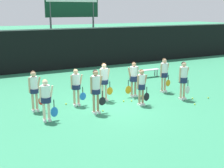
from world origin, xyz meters
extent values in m
plane|color=#2D7F56|center=(0.00, 0.00, 0.00)|extent=(140.00, 140.00, 0.00)
cube|color=black|center=(0.00, 8.94, 1.39)|extent=(60.00, 0.06, 2.78)
cube|color=slate|center=(0.00, 8.94, 2.82)|extent=(60.00, 0.08, 0.08)
cylinder|color=#515156|center=(0.55, 10.74, 2.46)|extent=(0.14, 0.14, 4.92)
cylinder|color=#515156|center=(3.95, 10.74, 2.46)|extent=(0.14, 0.14, 4.92)
cube|color=#0F3823|center=(2.25, 10.74, 4.23)|extent=(4.14, 0.12, 1.38)
cube|color=white|center=(2.25, 10.67, 4.78)|extent=(3.97, 0.02, 0.28)
cube|color=#B2B2B7|center=(4.37, 4.06, 0.46)|extent=(2.01, 0.38, 0.04)
cylinder|color=slate|center=(5.20, 4.17, 0.22)|extent=(0.06, 0.06, 0.44)
cylinder|color=slate|center=(5.19, 3.92, 0.22)|extent=(0.06, 0.06, 0.44)
cylinder|color=slate|center=(3.55, 4.19, 0.22)|extent=(0.06, 0.06, 0.44)
cylinder|color=slate|center=(3.55, 3.94, 0.22)|extent=(0.06, 0.06, 0.44)
cylinder|color=beige|center=(-3.11, -0.66, 0.39)|extent=(0.10, 0.10, 0.77)
cylinder|color=beige|center=(-3.30, -0.64, 0.39)|extent=(0.10, 0.10, 0.77)
cube|color=white|center=(-3.11, -0.69, 0.04)|extent=(0.13, 0.25, 0.09)
cube|color=white|center=(-3.30, -0.67, 0.04)|extent=(0.13, 0.25, 0.09)
cylinder|color=#192347|center=(-3.20, -0.65, 0.84)|extent=(0.39, 0.39, 0.20)
cylinder|color=white|center=(-3.20, -0.65, 1.08)|extent=(0.34, 0.34, 0.63)
sphere|color=beige|center=(-3.20, -0.65, 1.50)|extent=(0.21, 0.21, 0.21)
sphere|color=#D8B772|center=(-3.20, -0.63, 1.53)|extent=(0.19, 0.19, 0.19)
cylinder|color=beige|center=(-3.00, -0.67, 1.07)|extent=(0.20, 0.10, 0.60)
cylinder|color=beige|center=(-3.40, -0.63, 1.07)|extent=(0.08, 0.08, 0.59)
cylinder|color=black|center=(-2.92, -0.70, 0.68)|extent=(0.03, 0.03, 0.29)
ellipsoid|color=blue|center=(-2.92, -0.70, 0.33)|extent=(0.29, 0.03, 0.40)
cylinder|color=tan|center=(-1.09, -0.70, 0.43)|extent=(0.10, 0.10, 0.86)
cylinder|color=tan|center=(-1.27, -0.71, 0.43)|extent=(0.10, 0.10, 0.86)
cube|color=white|center=(-1.08, -0.73, 0.04)|extent=(0.12, 0.24, 0.09)
cube|color=white|center=(-1.27, -0.74, 0.04)|extent=(0.12, 0.24, 0.09)
cylinder|color=#192347|center=(-1.18, -0.71, 0.93)|extent=(0.38, 0.38, 0.19)
cylinder|color=white|center=(-1.18, -0.71, 1.21)|extent=(0.33, 0.33, 0.70)
sphere|color=tan|center=(-1.18, -0.71, 1.68)|extent=(0.23, 0.23, 0.23)
sphere|color=black|center=(-1.18, -0.69, 1.71)|extent=(0.21, 0.21, 0.21)
cylinder|color=tan|center=(-0.97, -0.70, 1.20)|extent=(0.22, 0.08, 0.67)
cylinder|color=tan|center=(-1.37, -0.71, 1.20)|extent=(0.08, 0.08, 0.67)
cylinder|color=black|center=(-0.89, -0.72, 0.78)|extent=(0.03, 0.03, 0.26)
ellipsoid|color=black|center=(-0.89, -0.72, 0.48)|extent=(0.32, 0.03, 0.35)
cylinder|color=tan|center=(1.13, -0.64, 0.38)|extent=(0.10, 0.10, 0.77)
cylinder|color=tan|center=(0.96, -0.63, 0.38)|extent=(0.10, 0.10, 0.77)
cube|color=white|center=(1.12, -0.67, 0.04)|extent=(0.12, 0.24, 0.09)
cube|color=white|center=(0.96, -0.66, 0.04)|extent=(0.12, 0.24, 0.09)
cylinder|color=#192347|center=(1.04, -0.63, 0.85)|extent=(0.34, 0.34, 0.23)
cylinder|color=white|center=(1.04, -0.63, 1.08)|extent=(0.30, 0.30, 0.62)
sphere|color=tan|center=(1.04, -0.63, 1.49)|extent=(0.21, 0.21, 0.21)
sphere|color=#4C331E|center=(1.04, -0.61, 1.52)|extent=(0.19, 0.19, 0.19)
cylinder|color=tan|center=(1.23, -0.64, 1.06)|extent=(0.20, 0.08, 0.59)
cylinder|color=tan|center=(0.86, -0.63, 1.06)|extent=(0.08, 0.08, 0.59)
cylinder|color=black|center=(1.31, -0.66, 0.68)|extent=(0.03, 0.03, 0.27)
ellipsoid|color=black|center=(1.31, -0.66, 0.36)|extent=(0.29, 0.03, 0.38)
cylinder|color=tan|center=(3.34, -0.77, 0.43)|extent=(0.10, 0.10, 0.85)
cylinder|color=tan|center=(3.15, -0.77, 0.43)|extent=(0.10, 0.10, 0.85)
cube|color=white|center=(3.34, -0.80, 0.04)|extent=(0.11, 0.24, 0.09)
cube|color=white|center=(3.15, -0.80, 0.04)|extent=(0.11, 0.24, 0.09)
cylinder|color=#192347|center=(3.25, -0.77, 0.94)|extent=(0.40, 0.40, 0.26)
cylinder|color=white|center=(3.25, -0.77, 1.21)|extent=(0.35, 0.35, 0.70)
sphere|color=tan|center=(3.25, -0.77, 1.67)|extent=(0.22, 0.22, 0.22)
sphere|color=black|center=(3.25, -0.75, 1.70)|extent=(0.21, 0.21, 0.21)
cylinder|color=tan|center=(3.46, -0.77, 1.19)|extent=(0.21, 0.08, 0.67)
cylinder|color=tan|center=(3.04, -0.77, 1.19)|extent=(0.08, 0.08, 0.67)
cylinder|color=black|center=(3.54, -0.79, 0.77)|extent=(0.03, 0.03, 0.28)
ellipsoid|color=silver|center=(3.54, -0.79, 0.44)|extent=(0.27, 0.03, 0.38)
cylinder|color=tan|center=(-3.21, 0.72, 0.41)|extent=(0.10, 0.10, 0.81)
cylinder|color=tan|center=(-3.38, 0.72, 0.41)|extent=(0.10, 0.10, 0.81)
cube|color=white|center=(-3.21, 0.69, 0.04)|extent=(0.11, 0.24, 0.09)
cube|color=white|center=(-3.38, 0.69, 0.04)|extent=(0.11, 0.24, 0.09)
cylinder|color=#192347|center=(-3.30, 0.72, 0.87)|extent=(0.35, 0.35, 0.18)
cylinder|color=white|center=(-3.30, 0.72, 1.14)|extent=(0.30, 0.30, 0.66)
sphere|color=tan|center=(-3.30, 0.72, 1.58)|extent=(0.22, 0.22, 0.22)
sphere|color=#4C331E|center=(-3.30, 0.74, 1.61)|extent=(0.20, 0.20, 0.20)
cylinder|color=tan|center=(-3.10, 0.72, 1.13)|extent=(0.20, 0.08, 0.63)
cylinder|color=tan|center=(-3.48, 0.72, 1.13)|extent=(0.08, 0.08, 0.63)
cylinder|color=black|center=(-3.02, 0.70, 0.73)|extent=(0.03, 0.03, 0.26)
ellipsoid|color=red|center=(-3.02, 0.70, 0.42)|extent=(0.27, 0.03, 0.36)
cylinder|color=tan|center=(-1.40, 0.64, 0.39)|extent=(0.10, 0.10, 0.78)
cylinder|color=tan|center=(-1.58, 0.67, 0.39)|extent=(0.10, 0.10, 0.78)
cube|color=white|center=(-1.40, 0.61, 0.04)|extent=(0.15, 0.25, 0.09)
cube|color=white|center=(-1.58, 0.64, 0.04)|extent=(0.15, 0.25, 0.09)
cylinder|color=#192347|center=(-1.49, 0.65, 0.85)|extent=(0.38, 0.38, 0.20)
cylinder|color=white|center=(-1.49, 0.65, 1.09)|extent=(0.33, 0.33, 0.63)
sphere|color=tan|center=(-1.49, 0.65, 1.51)|extent=(0.21, 0.21, 0.21)
sphere|color=#D8B772|center=(-1.48, 0.67, 1.54)|extent=(0.19, 0.19, 0.19)
cylinder|color=tan|center=(-1.28, 0.62, 1.08)|extent=(0.21, 0.11, 0.60)
cylinder|color=tan|center=(-1.68, 0.68, 1.08)|extent=(0.08, 0.08, 0.60)
cylinder|color=black|center=(-1.21, 0.59, 0.70)|extent=(0.03, 0.03, 0.25)
ellipsoid|color=blue|center=(-1.21, 0.59, 0.40)|extent=(0.31, 0.03, 0.35)
cylinder|color=beige|center=(0.00, 0.73, 0.42)|extent=(0.10, 0.10, 0.84)
cylinder|color=beige|center=(-0.19, 0.72, 0.42)|extent=(0.10, 0.10, 0.84)
cube|color=white|center=(0.00, 0.70, 0.04)|extent=(0.12, 0.25, 0.09)
cube|color=white|center=(-0.18, 0.69, 0.04)|extent=(0.12, 0.25, 0.09)
cylinder|color=#192347|center=(-0.09, 0.72, 0.91)|extent=(0.39, 0.39, 0.20)
cylinder|color=white|center=(-0.09, 0.72, 1.18)|extent=(0.34, 0.34, 0.69)
sphere|color=beige|center=(-0.09, 0.72, 1.64)|extent=(0.22, 0.22, 0.22)
sphere|color=olive|center=(-0.10, 0.74, 1.67)|extent=(0.20, 0.20, 0.20)
cylinder|color=beige|center=(0.11, 0.73, 1.17)|extent=(0.21, 0.09, 0.66)
cylinder|color=beige|center=(-0.29, 0.71, 1.17)|extent=(0.08, 0.08, 0.66)
cylinder|color=black|center=(0.19, 0.72, 0.76)|extent=(0.03, 0.03, 0.27)
ellipsoid|color=orange|center=(0.19, 0.72, 0.44)|extent=(0.31, 0.03, 0.37)
cylinder|color=tan|center=(1.59, 0.72, 0.40)|extent=(0.10, 0.10, 0.81)
cylinder|color=tan|center=(1.39, 0.73, 0.40)|extent=(0.10, 0.10, 0.81)
cube|color=white|center=(1.58, 0.69, 0.04)|extent=(0.12, 0.25, 0.09)
cube|color=white|center=(1.39, 0.70, 0.04)|extent=(0.12, 0.25, 0.09)
cylinder|color=#192347|center=(1.49, 0.72, 0.89)|extent=(0.41, 0.41, 0.25)
cylinder|color=white|center=(1.49, 0.72, 1.14)|extent=(0.36, 0.36, 0.67)
sphere|color=tan|center=(1.49, 0.72, 1.58)|extent=(0.20, 0.20, 0.20)
sphere|color=#4C331E|center=(1.49, 0.74, 1.60)|extent=(0.19, 0.19, 0.19)
cylinder|color=tan|center=(1.27, 0.73, 1.13)|extent=(0.21, 0.09, 0.64)
cylinder|color=tan|center=(1.70, 0.71, 1.13)|extent=(0.08, 0.08, 0.64)
cylinder|color=black|center=(1.19, 0.72, 0.71)|extent=(0.03, 0.03, 0.29)
ellipsoid|color=orange|center=(1.19, 0.72, 0.37)|extent=(0.32, 0.03, 0.40)
cylinder|color=tan|center=(3.35, 0.70, 0.42)|extent=(0.10, 0.10, 0.83)
cylinder|color=tan|center=(3.16, 0.69, 0.42)|extent=(0.10, 0.10, 0.83)
cube|color=white|center=(3.35, 0.67, 0.04)|extent=(0.13, 0.25, 0.09)
cube|color=white|center=(3.17, 0.66, 0.04)|extent=(0.13, 0.25, 0.09)
cylinder|color=#192347|center=(3.26, 0.69, 0.91)|extent=(0.39, 0.39, 0.23)
cylinder|color=white|center=(3.26, 0.69, 1.17)|extent=(0.34, 0.34, 0.68)
sphere|color=tan|center=(3.26, 0.69, 1.62)|extent=(0.22, 0.22, 0.22)
sphere|color=#4C331E|center=(3.26, 0.71, 1.65)|extent=(0.20, 0.20, 0.20)
cylinder|color=tan|center=(3.47, 0.71, 1.16)|extent=(0.21, 0.09, 0.65)
cylinder|color=tan|center=(3.06, 0.68, 1.16)|extent=(0.08, 0.08, 0.64)
cylinder|color=black|center=(3.55, 0.70, 0.75)|extent=(0.03, 0.03, 0.25)
ellipsoid|color=orange|center=(3.55, 0.70, 0.45)|extent=(0.28, 0.03, 0.35)
sphere|color=#CCE033|center=(-0.42, 0.56, 0.03)|extent=(0.07, 0.07, 0.07)
sphere|color=#CCE033|center=(-1.86, 0.98, 0.03)|extent=(0.07, 0.07, 0.07)
sphere|color=#CCE033|center=(0.96, 0.03, 0.03)|extent=(0.06, 0.06, 0.06)
sphere|color=#CCE033|center=(3.17, -1.72, 0.03)|extent=(0.07, 0.07, 0.07)
sphere|color=#CCE033|center=(-0.83, -0.63, 0.03)|extent=(0.07, 0.07, 0.07)
sphere|color=#CCE033|center=(1.79, 0.51, 0.03)|extent=(0.07, 0.07, 0.07)
sphere|color=#CCE033|center=(0.62, 0.17, 0.03)|extent=(0.07, 0.07, 0.07)
sphere|color=#CCE033|center=(-3.15, -0.12, 0.03)|extent=(0.07, 0.07, 0.07)
sphere|color=#CCE033|center=(4.46, -1.23, 0.03)|extent=(0.07, 0.07, 0.07)
sphere|color=#CCE033|center=(3.72, -0.97, 0.04)|extent=(0.07, 0.07, 0.07)
camera|label=1|loc=(-6.22, -11.68, 4.14)|focal=50.00mm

